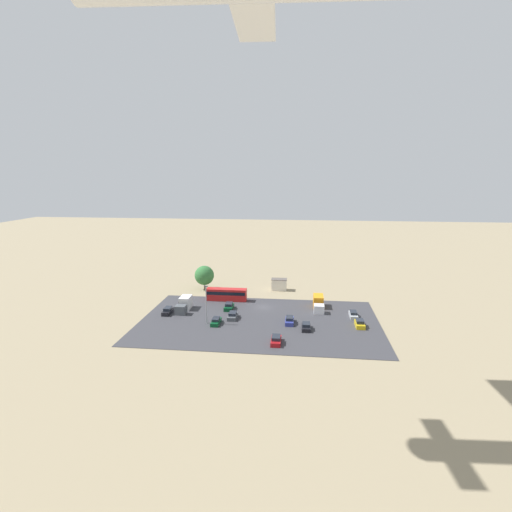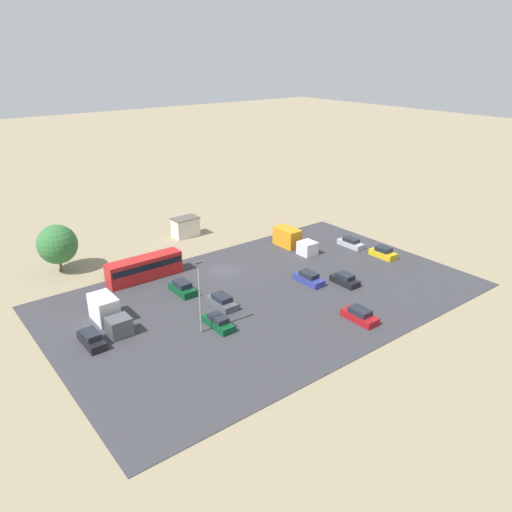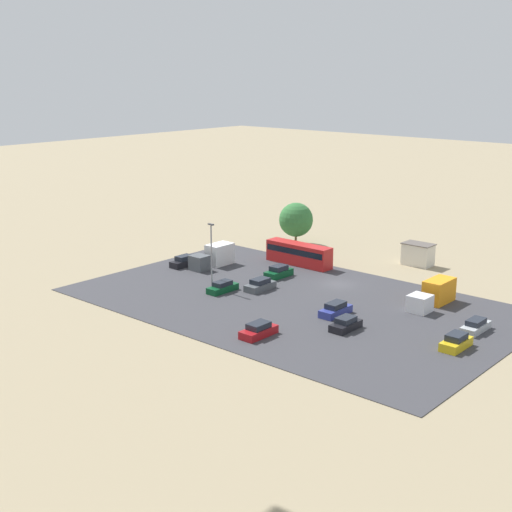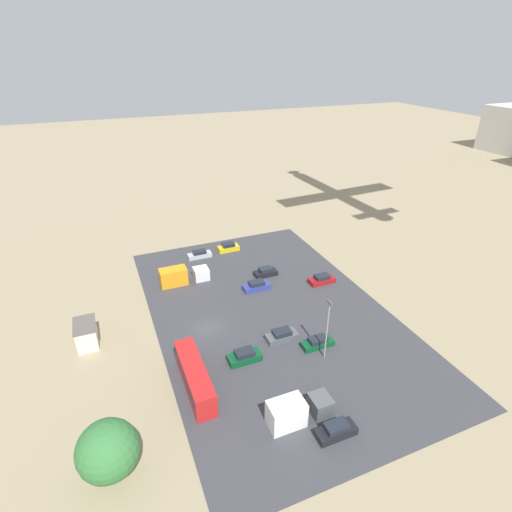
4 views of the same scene
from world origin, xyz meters
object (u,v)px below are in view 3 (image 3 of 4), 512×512
object	(u,v)px
parked_car_0	(260,285)
bus	(299,253)
parked_car_3	(346,324)
parked_truck_1	(214,256)
parked_car_1	(279,272)
parked_car_4	(456,342)
parked_truck_0	(434,294)
parked_car_5	(476,326)
shed_building	(418,254)
parked_car_2	(259,330)
parked_car_7	(184,262)
parked_car_6	(223,287)
parked_car_8	(336,310)

from	to	relation	value
parked_car_0	bus	bearing A→B (deg)	106.39
parked_car_3	parked_truck_1	size ratio (longest dim) A/B	0.56
parked_car_1	parked_car_4	size ratio (longest dim) A/B	1.04
parked_truck_0	parked_truck_1	bearing A→B (deg)	8.44
parked_car_5	parked_car_3	bearing A→B (deg)	39.05
parked_car_4	parked_car_5	size ratio (longest dim) A/B	0.92
shed_building	bus	size ratio (longest dim) A/B	0.42
parked_car_2	parked_car_7	bearing A→B (deg)	152.06
parked_car_0	parked_car_5	world-z (taller)	parked_car_0
parked_car_5	parked_car_6	size ratio (longest dim) A/B	1.01
parked_truck_0	parked_truck_1	xyz separation A→B (m)	(32.80, 4.87, 0.07)
parked_truck_0	parked_car_4	bearing A→B (deg)	126.96
parked_truck_1	shed_building	bearing A→B (deg)	-137.47
parked_car_2	parked_car_6	size ratio (longest dim) A/B	1.01
shed_building	parked_car_7	world-z (taller)	shed_building
parked_car_3	parked_car_6	size ratio (longest dim) A/B	0.91
bus	parked_car_7	world-z (taller)	bus
parked_truck_0	parked_truck_1	world-z (taller)	parked_truck_1
bus	parked_car_6	xyz separation A→B (m)	(-0.78, 17.11, -1.11)
shed_building	parked_truck_1	world-z (taller)	shed_building
bus	parked_truck_1	size ratio (longest dim) A/B	1.46
parked_car_2	parked_car_5	size ratio (longest dim) A/B	1.00
parked_car_0	parked_truck_1	bearing A→B (deg)	160.79
shed_building	parked_car_4	distance (m)	32.91
parked_car_4	shed_building	bearing A→B (deg)	125.58
parked_car_1	parked_car_2	world-z (taller)	parked_car_1
parked_car_2	parked_car_6	bearing A→B (deg)	147.37
parked_car_0	parked_truck_0	world-z (taller)	parked_truck_0
shed_building	parked_truck_0	distance (m)	18.77
parked_car_2	parked_car_8	world-z (taller)	parked_car_8
parked_car_7	parked_truck_0	xyz separation A→B (m)	(-36.01, -7.88, 0.68)
parked_car_4	parked_truck_0	world-z (taller)	parked_truck_0
parked_car_7	parked_car_8	world-z (taller)	parked_car_7
parked_truck_0	parked_truck_1	size ratio (longest dim) A/B	1.14
parked_car_8	parked_car_1	bearing A→B (deg)	-27.57
parked_car_1	parked_car_3	size ratio (longest dim) A/B	1.07
parked_car_7	parked_truck_1	bearing A→B (deg)	-136.84
parked_car_7	parked_truck_0	bearing A→B (deg)	-167.66
parked_car_4	parked_car_8	distance (m)	15.35
parked_car_8	parked_truck_0	xyz separation A→B (m)	(-6.85, -10.99, 0.69)
parked_car_3	parked_car_6	world-z (taller)	parked_car_3
parked_car_4	parked_truck_1	size ratio (longest dim) A/B	0.57
parked_truck_1	parked_car_4	bearing A→B (deg)	171.15
parked_car_0	parked_car_2	bearing A→B (deg)	-49.71
bus	parked_car_5	size ratio (longest dim) A/B	2.36
parked_car_7	parked_truck_1	world-z (taller)	parked_truck_1
parked_car_5	parked_car_8	xyz separation A→B (m)	(14.73, 5.73, 0.06)
parked_car_3	parked_car_8	size ratio (longest dim) A/B	0.90
parked_car_2	parked_truck_0	world-z (taller)	parked_truck_0
parked_car_8	parked_car_0	bearing A→B (deg)	-7.21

